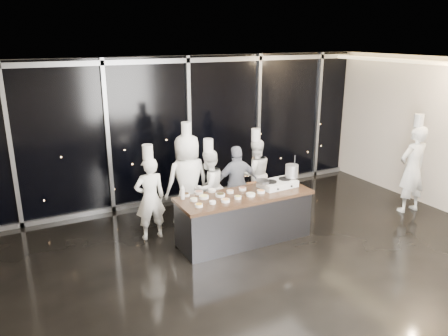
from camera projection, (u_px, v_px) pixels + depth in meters
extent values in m
plane|color=black|center=(271.00, 262.00, 7.28)|extent=(9.00, 9.00, 0.00)
cube|color=beige|center=(187.00, 129.00, 9.78)|extent=(9.00, 0.02, 3.20)
cube|color=white|center=(277.00, 65.00, 6.34)|extent=(9.00, 7.00, 0.02)
cube|color=black|center=(188.00, 129.00, 9.73)|extent=(8.90, 0.04, 3.18)
cube|color=#919499|center=(188.00, 60.00, 9.25)|extent=(8.90, 0.08, 0.10)
cube|color=#919499|center=(191.00, 195.00, 10.15)|extent=(8.90, 0.08, 0.10)
cube|color=#919499|center=(11.00, 148.00, 8.12)|extent=(0.08, 0.08, 3.20)
cube|color=#919499|center=(108.00, 138.00, 8.90)|extent=(0.08, 0.08, 3.20)
cube|color=#919499|center=(189.00, 130.00, 9.69)|extent=(0.08, 0.08, 3.20)
cube|color=#919499|center=(258.00, 122.00, 10.48)|extent=(0.08, 0.08, 3.20)
cube|color=#919499|center=(318.00, 116.00, 11.26)|extent=(0.08, 0.08, 3.20)
cube|color=#39393E|center=(244.00, 219.00, 7.92)|extent=(2.40, 0.80, 0.84)
cube|color=#492D1F|center=(244.00, 196.00, 7.79)|extent=(2.46, 0.86, 0.06)
cube|color=silver|center=(278.00, 184.00, 8.14)|extent=(0.70, 0.46, 0.12)
cylinder|color=black|center=(270.00, 182.00, 8.03)|extent=(0.24, 0.24, 0.02)
cylinder|color=black|center=(285.00, 179.00, 8.20)|extent=(0.24, 0.24, 0.02)
cylinder|color=black|center=(278.00, 189.00, 7.88)|extent=(0.04, 0.02, 0.04)
cylinder|color=black|center=(292.00, 186.00, 8.04)|extent=(0.04, 0.02, 0.04)
cylinder|color=slate|center=(262.00, 181.00, 7.95)|extent=(0.28, 0.28, 0.04)
cube|color=#4C2B14|center=(252.00, 183.00, 7.84)|extent=(0.19, 0.04, 0.02)
cylinder|color=silver|center=(292.00, 171.00, 8.23)|extent=(0.26, 0.26, 0.24)
cylinder|color=white|center=(199.00, 205.00, 7.21)|extent=(0.13, 0.13, 0.04)
cylinder|color=gold|center=(199.00, 204.00, 7.21)|extent=(0.11, 0.11, 0.01)
cylinder|color=white|center=(194.00, 200.00, 7.46)|extent=(0.12, 0.12, 0.04)
cylinder|color=beige|center=(194.00, 199.00, 7.46)|extent=(0.10, 0.10, 0.01)
cylinder|color=white|center=(186.00, 195.00, 7.69)|extent=(0.14, 0.14, 0.04)
cylinder|color=#33210F|center=(186.00, 194.00, 7.69)|extent=(0.12, 0.12, 0.01)
cylinder|color=white|center=(213.00, 202.00, 7.34)|extent=(0.11, 0.11, 0.04)
cylinder|color=white|center=(213.00, 201.00, 7.34)|extent=(0.09, 0.09, 0.01)
cylinder|color=white|center=(204.00, 197.00, 7.58)|extent=(0.17, 0.17, 0.04)
cylinder|color=#EAE675|center=(204.00, 196.00, 7.58)|extent=(0.14, 0.14, 0.01)
cylinder|color=white|center=(199.00, 193.00, 7.80)|extent=(0.16, 0.16, 0.04)
cylinder|color=#9E664F|center=(199.00, 192.00, 7.79)|extent=(0.13, 0.13, 0.01)
cylinder|color=white|center=(225.00, 200.00, 7.42)|extent=(0.15, 0.15, 0.04)
cylinder|color=tan|center=(225.00, 200.00, 7.42)|extent=(0.12, 0.12, 0.01)
cylinder|color=white|center=(220.00, 195.00, 7.68)|extent=(0.17, 0.17, 0.04)
cylinder|color=black|center=(220.00, 194.00, 7.67)|extent=(0.14, 0.14, 0.01)
cylinder|color=white|center=(212.00, 190.00, 7.90)|extent=(0.14, 0.14, 0.04)
cylinder|color=white|center=(212.00, 190.00, 7.89)|extent=(0.12, 0.12, 0.01)
cylinder|color=white|center=(238.00, 197.00, 7.56)|extent=(0.12, 0.12, 0.04)
cylinder|color=gold|center=(238.00, 197.00, 7.56)|extent=(0.10, 0.10, 0.01)
cylinder|color=white|center=(230.00, 192.00, 7.84)|extent=(0.13, 0.13, 0.04)
cylinder|color=tan|center=(230.00, 191.00, 7.83)|extent=(0.10, 0.10, 0.01)
cylinder|color=white|center=(251.00, 195.00, 7.70)|extent=(0.16, 0.16, 0.04)
cylinder|color=beige|center=(251.00, 194.00, 7.69)|extent=(0.13, 0.13, 0.01)
cylinder|color=white|center=(243.00, 189.00, 7.98)|extent=(0.13, 0.13, 0.04)
cylinder|color=brown|center=(243.00, 188.00, 7.98)|extent=(0.11, 0.11, 0.01)
cylinder|color=white|center=(261.00, 192.00, 7.85)|extent=(0.15, 0.15, 0.04)
cylinder|color=#FAA053|center=(261.00, 191.00, 7.84)|extent=(0.12, 0.12, 0.01)
cylinder|color=silver|center=(183.00, 193.00, 7.53)|extent=(0.07, 0.07, 0.20)
cone|color=silver|center=(182.00, 186.00, 7.49)|extent=(0.06, 0.06, 0.07)
imported|color=white|center=(150.00, 198.00, 7.92)|extent=(0.57, 0.37, 1.55)
cylinder|color=white|center=(148.00, 152.00, 7.66)|extent=(0.19, 0.19, 0.26)
imported|color=white|center=(188.00, 181.00, 8.45)|extent=(0.94, 0.66, 1.83)
cylinder|color=white|center=(186.00, 129.00, 8.15)|extent=(0.21, 0.21, 0.26)
imported|color=white|center=(209.00, 187.00, 8.59)|extent=(0.88, 0.79, 1.49)
cylinder|color=white|center=(208.00, 146.00, 8.34)|extent=(0.25, 0.25, 0.26)
imported|color=#121A32|center=(237.00, 183.00, 8.74)|extent=(0.94, 0.49, 1.54)
imported|color=white|center=(255.00, 174.00, 9.36)|extent=(0.80, 0.66, 1.52)
cylinder|color=white|center=(256.00, 135.00, 9.11)|extent=(0.21, 0.21, 0.26)
imported|color=white|center=(412.00, 169.00, 9.11)|extent=(0.69, 0.47, 1.86)
cylinder|color=white|center=(419.00, 121.00, 8.81)|extent=(0.20, 0.20, 0.26)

